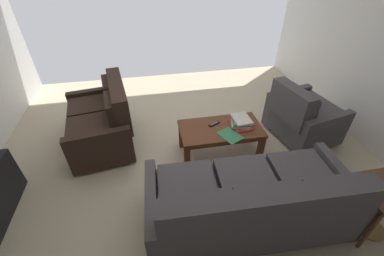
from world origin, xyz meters
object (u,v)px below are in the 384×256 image
at_px(loveseat_near, 103,121).
at_px(end_table, 381,196).
at_px(coffee_table, 221,132).
at_px(tv_remote, 214,124).
at_px(book_stack, 241,122).
at_px(loose_magazine, 230,136).
at_px(sofa_main, 251,203).
at_px(armchair_side, 302,116).

xyz_separation_m(loveseat_near, end_table, (-2.68, 1.87, 0.10)).
xyz_separation_m(coffee_table, tv_remote, (0.07, -0.08, 0.08)).
distance_m(loveseat_near, end_table, 3.27).
height_order(book_stack, tv_remote, book_stack).
xyz_separation_m(loveseat_near, loose_magazine, (-1.59, 0.71, 0.06)).
relative_size(sofa_main, tv_remote, 12.31).
distance_m(armchair_side, loose_magazine, 1.22).
distance_m(sofa_main, loveseat_near, 2.23).
bearing_deg(coffee_table, loveseat_near, -19.31).
bearing_deg(tv_remote, book_stack, 167.40).
height_order(sofa_main, tv_remote, sofa_main).
bearing_deg(loose_magazine, tv_remote, -90.45).
bearing_deg(coffee_table, end_table, 130.81).
bearing_deg(tv_remote, loose_magazine, 116.53).
relative_size(sofa_main, end_table, 3.46).
bearing_deg(coffee_table, tv_remote, -50.71).
relative_size(sofa_main, coffee_table, 1.90).
bearing_deg(sofa_main, book_stack, -103.98).
xyz_separation_m(loveseat_near, armchair_side, (-2.76, 0.39, -0.01)).
relative_size(end_table, armchair_side, 0.58).
bearing_deg(sofa_main, loveseat_near, -47.31).
bearing_deg(end_table, sofa_main, -11.08).
xyz_separation_m(sofa_main, book_stack, (-0.28, -1.11, 0.13)).
bearing_deg(tv_remote, coffee_table, 129.29).
bearing_deg(loose_magazine, sofa_main, 58.32).
bearing_deg(sofa_main, loose_magazine, -94.70).
height_order(loveseat_near, end_table, loveseat_near).
bearing_deg(loveseat_near, end_table, 145.09).
distance_m(coffee_table, end_table, 1.77).
xyz_separation_m(sofa_main, armchair_side, (-1.25, -1.25, 0.00)).
height_order(coffee_table, book_stack, book_stack).
height_order(loveseat_near, coffee_table, loveseat_near).
bearing_deg(loose_magazine, armchair_side, 168.52).
height_order(loveseat_near, book_stack, loveseat_near).
height_order(tv_remote, loose_magazine, tv_remote).
relative_size(armchair_side, book_stack, 3.10).
distance_m(coffee_table, armchair_side, 1.25).
relative_size(coffee_table, loose_magazine, 3.74).
bearing_deg(book_stack, loose_magazine, 43.22).
xyz_separation_m(book_stack, loose_magazine, (0.20, 0.19, -0.05)).
xyz_separation_m(sofa_main, tv_remote, (0.06, -1.19, 0.09)).
relative_size(sofa_main, loose_magazine, 7.09).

